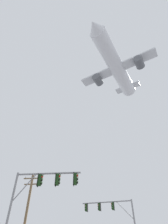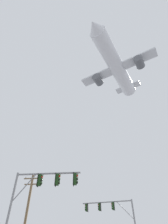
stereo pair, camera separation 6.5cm
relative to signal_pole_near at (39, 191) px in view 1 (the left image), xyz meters
The scene contains 4 objects.
signal_pole_near is the anchor object (origin of this frame).
signal_pole_far 12.93m from the signal_pole_near, 61.08° to the left, with size 6.54×1.48×6.52m.
utility_pole 7.92m from the signal_pole_near, 116.07° to the left, with size 2.20×0.28×8.86m.
airplane 30.86m from the signal_pole_near, 46.05° to the left, with size 16.02×20.75×5.92m.
Camera 1 is at (0.74, -6.39, 1.15)m, focal length 28.81 mm.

